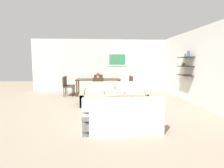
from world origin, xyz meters
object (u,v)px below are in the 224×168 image
Objects in this scene: candle_jar at (137,100)px; wine_glass_right_near at (114,77)px; dining_chair_left_near at (67,85)px; wine_glass_foot at (98,77)px; decorative_bowl at (124,100)px; dining_table at (98,80)px; loveseat_white at (122,116)px; apple_on_coffee_table at (119,99)px; dining_chair_head at (98,82)px; sofa_beige at (114,96)px; dining_chair_foot at (98,87)px; centerpiece_vase at (98,76)px; coffee_table at (127,107)px; dining_chair_right_near at (129,84)px; wine_glass_left_near at (82,77)px; dining_chair_right_far at (128,83)px; dining_chair_left_far at (68,84)px.

candle_jar is 3.15m from wine_glass_right_near.
wine_glass_foot is (1.41, -0.18, 0.36)m from dining_chair_left_near.
decorative_bowl is 3.24m from dining_table.
loveseat_white is 4.96× the size of decorative_bowl.
dining_chair_head is (-0.63, 3.93, 0.09)m from apple_on_coffee_table.
sofa_beige is at bearing -74.04° from dining_table.
dining_chair_foot is 0.91m from centerpiece_vase.
apple_on_coffee_table is (-0.14, 0.06, 0.00)m from decorative_bowl.
loveseat_white reaches higher than coffee_table.
wine_glass_left_near is (-2.14, 0.09, 0.36)m from dining_chair_right_near.
dining_chair_right_far is at bearing 79.04° from decorative_bowl.
candle_jar is 3.94m from dining_chair_left_near.
dining_chair_right_near is at bearing 7.38° from wine_glass_foot.
sofa_beige is 2.04m from dining_table.
wine_glass_right_near reaches higher than loveseat_white.
loveseat_white is 5.87× the size of centerpiece_vase.
dining_chair_left_far is (-1.96, 2.13, 0.21)m from sofa_beige.
loveseat_white reaches higher than dining_table.
dining_chair_foot is (-0.84, 2.34, 0.31)m from coffee_table.
dining_chair_left_far is (-1.95, 4.58, 0.21)m from loveseat_white.
sofa_beige is 14.91× the size of wine_glass_right_near.
coffee_table is (0.30, 1.20, -0.10)m from loveseat_white.
dining_chair_left_far is 3.08× the size of centerpiece_vase.
wine_glass_left_near is 0.78m from wine_glass_foot.
apple_on_coffee_table is (-0.22, 0.11, 0.23)m from coffee_table.
decorative_bowl is 0.38× the size of dining_chair_left_far.
dining_chair_head reaches higher than coffee_table.
dining_chair_left_near is 5.32× the size of wine_glass_foot.
wine_glass_right_near is 0.54× the size of centerpiece_vase.
dining_chair_head is at bearing 101.82° from coffee_table.
dining_table is at bearing 76.72° from centerpiece_vase.
wine_glass_left_near reaches higher than dining_chair_left_far.
dining_chair_head is (-1.14, 4.05, 0.09)m from candle_jar.
loveseat_white is 4.28m from dining_chair_right_near.
wine_glass_left_near is at bearing 7.46° from dining_chair_left_near.
sofa_beige is 2.63× the size of dining_chair_right_near.
dining_table is at bearing 8.53° from wine_glass_left_near.
dining_table is 2.28× the size of dining_chair_right_far.
loveseat_white is 0.84× the size of dining_table.
dining_chair_left_far is 1.55m from dining_chair_head.
loveseat_white is at bearing -66.96° from dining_chair_left_far.
decorative_bowl is at bearing -22.24° from apple_on_coffee_table.
dining_chair_left_near is at bearing -171.99° from dining_table.
wine_glass_right_near is at bearing -8.53° from dining_table.
sofa_beige is at bearing -41.41° from dining_chair_left_near.
dining_chair_head is at bearing 101.24° from sofa_beige.
candle_jar is at bearing -3.52° from coffee_table.
wine_glass_foot reaches higher than wine_glass_left_near.
dining_chair_right_far is 3.08× the size of centerpiece_vase.
dining_table is at bearing 105.96° from sofa_beige.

